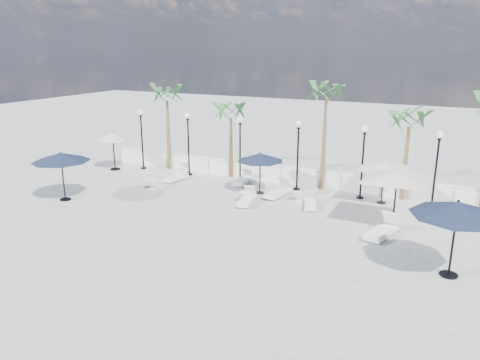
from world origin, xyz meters
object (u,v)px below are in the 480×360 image
at_px(lounger_4, 243,180).
at_px(lounger_5, 310,203).
at_px(parasol_navy_right, 457,209).
at_px(parasol_cream_sq_b, 398,171).
at_px(parasol_navy_left, 61,157).
at_px(lounger_0, 176,177).
at_px(lounger_3, 278,192).
at_px(parasol_cream_small, 113,137).
at_px(lounger_6, 382,231).
at_px(parasol_navy_mid, 260,157).
at_px(lounger_1, 182,172).
at_px(parasol_cream_sq_a, 385,162).
at_px(lounger_2, 247,199).

bearing_deg(lounger_4, lounger_5, -28.98).
bearing_deg(parasol_navy_right, parasol_cream_sq_b, 121.97).
height_order(lounger_4, parasol_navy_left, parasol_navy_left).
relative_size(lounger_0, lounger_4, 0.94).
relative_size(lounger_5, parasol_navy_left, 0.61).
bearing_deg(lounger_3, lounger_0, -173.36).
relative_size(parasol_navy_left, parasol_cream_small, 1.15).
bearing_deg(parasol_cream_small, lounger_6, -12.18).
height_order(parasol_navy_mid, parasol_cream_small, parasol_cream_small).
distance_m(lounger_3, parasol_cream_sq_b, 6.75).
distance_m(lounger_1, parasol_navy_left, 7.58).
bearing_deg(parasol_navy_left, lounger_5, 20.85).
relative_size(lounger_6, parasol_cream_sq_a, 0.48).
relative_size(lounger_6, parasol_navy_right, 0.72).
xyz_separation_m(lounger_2, lounger_5, (3.05, 0.90, -0.02)).
height_order(parasol_navy_mid, parasol_cream_sq_a, parasol_cream_sq_a).
xyz_separation_m(lounger_1, parasol_navy_right, (15.48, -7.02, 2.24)).
xyz_separation_m(lounger_3, lounger_5, (2.06, -0.93, -0.04)).
distance_m(parasol_navy_right, parasol_cream_sq_a, 7.83).
bearing_deg(parasol_cream_sq_b, parasol_navy_right, -58.03).
bearing_deg(parasol_cream_sq_a, parasol_cream_small, -177.56).
height_order(lounger_2, parasol_cream_sq_b, parasol_cream_sq_b).
height_order(lounger_5, parasol_cream_small, parasol_cream_small).
xyz_separation_m(lounger_3, parasol_cream_sq_b, (6.13, -1.73, 2.25)).
xyz_separation_m(parasol_navy_right, parasol_cream_sq_b, (-2.49, 3.98, 0.06)).
xyz_separation_m(lounger_2, parasol_navy_left, (-8.72, -3.58, 2.03)).
distance_m(lounger_3, lounger_6, 6.71).
xyz_separation_m(parasol_navy_left, parasol_navy_mid, (8.60, 5.49, -0.27)).
bearing_deg(lounger_0, lounger_2, -12.00).
distance_m(lounger_2, parasol_cream_sq_b, 7.47).
bearing_deg(lounger_6, parasol_cream_sq_b, 95.47).
bearing_deg(lounger_5, lounger_4, 136.80).
relative_size(lounger_3, parasol_cream_sq_b, 0.39).
bearing_deg(lounger_3, parasol_cream_sq_b, -8.20).
distance_m(lounger_6, parasol_cream_sq_b, 2.68).
xyz_separation_m(lounger_0, parasol_cream_sq_b, (12.65, -1.83, 2.29)).
height_order(lounger_3, parasol_navy_right, parasol_navy_right).
bearing_deg(lounger_2, lounger_1, 140.92).
bearing_deg(parasol_navy_right, parasol_cream_small, 162.65).
relative_size(lounger_1, lounger_2, 0.89).
relative_size(lounger_4, parasol_cream_sq_b, 0.35).
height_order(lounger_0, lounger_3, lounger_3).
height_order(lounger_2, parasol_navy_left, parasol_navy_left).
relative_size(lounger_3, parasol_cream_small, 0.84).
xyz_separation_m(lounger_2, parasol_cream_sq_a, (6.10, 3.13, 1.90)).
bearing_deg(lounger_4, lounger_3, -29.63).
relative_size(parasol_navy_right, parasol_cream_small, 1.23).
xyz_separation_m(parasol_navy_left, parasol_navy_right, (18.32, -0.30, 0.18)).
bearing_deg(parasol_navy_mid, lounger_4, 142.58).
bearing_deg(parasol_cream_small, parasol_cream_sq_b, -7.45).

